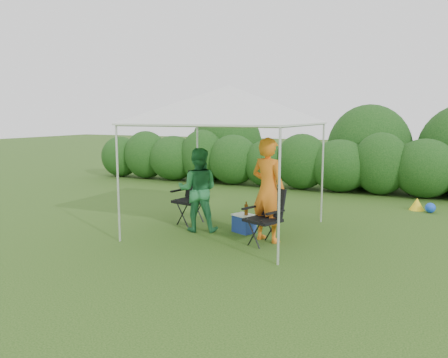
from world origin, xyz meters
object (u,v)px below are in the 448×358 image
at_px(man, 268,190).
at_px(woman, 198,190).
at_px(chair_left, 193,194).
at_px(chair_right, 266,213).
at_px(canopy, 229,105).
at_px(cooler, 244,223).

height_order(man, woman, man).
relative_size(man, woman, 1.15).
distance_m(chair_left, man, 2.01).
distance_m(chair_right, woman, 1.56).
height_order(canopy, cooler, canopy).
bearing_deg(cooler, man, -5.95).
bearing_deg(chair_right, cooler, 162.40).
relative_size(canopy, chair_right, 3.12).
bearing_deg(man, chair_right, 118.92).
distance_m(chair_right, cooler, 0.91).
bearing_deg(woman, chair_right, 150.50).
height_order(canopy, chair_left, canopy).
relative_size(chair_left, cooler, 2.11).
distance_m(canopy, cooler, 2.30).
bearing_deg(chair_left, woman, -41.23).
bearing_deg(cooler, woman, -139.32).
bearing_deg(chair_left, man, -6.69).
distance_m(chair_left, cooler, 1.38).
distance_m(canopy, chair_right, 2.19).
bearing_deg(cooler, chair_right, -15.06).
xyz_separation_m(woman, cooler, (0.87, 0.26, -0.64)).
bearing_deg(cooler, canopy, -151.42).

